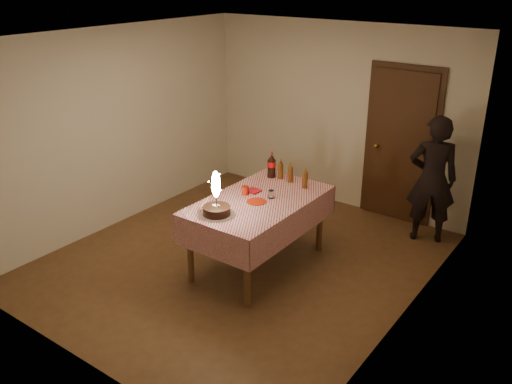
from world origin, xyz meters
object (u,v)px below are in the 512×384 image
(birthday_cake, at_px, (217,205))
(red_plate, at_px, (257,202))
(dining_table, at_px, (259,208))
(clear_cup, at_px, (271,194))
(amber_bottle_left, at_px, (281,169))
(amber_bottle_right, at_px, (305,178))
(cola_bottle, at_px, (272,165))
(photographer, at_px, (432,179))
(amber_bottle_mid, at_px, (290,173))
(red_cup, at_px, (245,190))

(birthday_cake, relative_size, red_plate, 2.22)
(dining_table, height_order, red_plate, red_plate)
(red_plate, bearing_deg, clear_cup, 69.85)
(amber_bottle_left, height_order, amber_bottle_right, same)
(cola_bottle, xyz_separation_m, photographer, (1.63, 1.16, -0.18))
(amber_bottle_right, distance_m, photographer, 1.65)
(birthday_cake, distance_m, amber_bottle_right, 1.24)
(red_plate, xyz_separation_m, photographer, (1.32, 1.89, -0.03))
(red_plate, distance_m, amber_bottle_mid, 0.73)
(cola_bottle, height_order, photographer, photographer)
(dining_table, xyz_separation_m, clear_cup, (0.09, 0.11, 0.16))
(dining_table, height_order, photographer, photographer)
(birthday_cake, height_order, clear_cup, birthday_cake)
(dining_table, relative_size, cola_bottle, 5.42)
(amber_bottle_right, xyz_separation_m, amber_bottle_mid, (-0.24, 0.05, 0.00))
(birthday_cake, xyz_separation_m, amber_bottle_left, (-0.04, 1.27, 0.01))
(clear_cup, bearing_deg, amber_bottle_right, 72.99)
(birthday_cake, height_order, red_cup, birthday_cake)
(red_cup, distance_m, amber_bottle_right, 0.73)
(clear_cup, relative_size, amber_bottle_mid, 0.35)
(amber_bottle_left, bearing_deg, clear_cup, -66.17)
(dining_table, xyz_separation_m, cola_bottle, (-0.28, 0.66, 0.26))
(red_cup, xyz_separation_m, clear_cup, (0.30, 0.09, -0.01))
(dining_table, height_order, amber_bottle_left, amber_bottle_left)
(red_cup, xyz_separation_m, photographer, (1.55, 1.79, -0.07))
(amber_bottle_right, xyz_separation_m, photographer, (1.11, 1.21, -0.14))
(red_plate, height_order, amber_bottle_right, amber_bottle_right)
(amber_bottle_mid, distance_m, photographer, 1.78)
(photographer, bearing_deg, red_cup, -130.91)
(clear_cup, bearing_deg, red_plate, -110.15)
(dining_table, relative_size, photographer, 1.05)
(red_plate, height_order, clear_cup, clear_cup)
(dining_table, relative_size, amber_bottle_right, 6.75)
(dining_table, height_order, clear_cup, clear_cup)
(cola_bottle, height_order, amber_bottle_mid, cola_bottle)
(dining_table, relative_size, amber_bottle_mid, 6.75)
(dining_table, bearing_deg, cola_bottle, 112.86)
(amber_bottle_left, xyz_separation_m, amber_bottle_right, (0.40, -0.08, 0.00))
(birthday_cake, relative_size, red_cup, 4.89)
(red_plate, relative_size, red_cup, 2.20)
(birthday_cake, distance_m, cola_bottle, 1.26)
(birthday_cake, xyz_separation_m, clear_cup, (0.21, 0.70, -0.07))
(birthday_cake, distance_m, amber_bottle_mid, 1.25)
(red_cup, distance_m, cola_bottle, 0.65)
(cola_bottle, distance_m, amber_bottle_right, 0.52)
(cola_bottle, distance_m, amber_bottle_mid, 0.28)
(red_plate, relative_size, clear_cup, 2.44)
(red_cup, xyz_separation_m, amber_bottle_mid, (0.21, 0.63, 0.07))
(dining_table, bearing_deg, photographer, 53.35)
(cola_bottle, distance_m, amber_bottle_left, 0.13)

